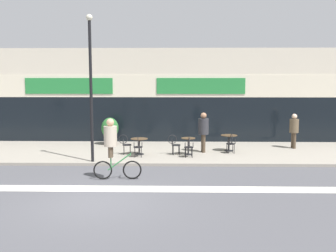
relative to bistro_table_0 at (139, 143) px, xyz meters
name	(u,v)px	position (x,y,z in m)	size (l,w,h in m)	color
ground_plane	(99,201)	(-0.56, -6.36, -0.64)	(120.00, 120.00, 0.00)	#4C4C51
sidewalk_slab	(129,152)	(-0.56, 0.89, -0.58)	(40.00, 5.50, 0.12)	gray
storefront_facade	(138,95)	(-0.56, 5.60, 1.91)	(40.00, 4.06, 5.12)	beige
bike_lane_stripe	(107,189)	(-0.56, -5.11, -0.64)	(36.00, 0.70, 0.01)	silver
bistro_table_0	(139,143)	(0.00, 0.00, 0.00)	(0.77, 0.77, 0.73)	black
bistro_table_1	(188,143)	(2.21, 0.00, 0.01)	(0.64, 0.64, 0.76)	black
bistro_table_2	(229,140)	(4.15, 0.94, 0.02)	(0.77, 0.77, 0.76)	black
cafe_chair_0_near	(138,145)	(0.01, -0.63, -0.01)	(0.44, 0.59, 0.90)	black
cafe_chair_0_side	(125,143)	(-0.63, -0.01, -0.01)	(0.59, 0.44, 0.90)	black
cafe_chair_1_near	(189,146)	(2.21, -0.63, -0.01)	(0.43, 0.59, 0.90)	black
cafe_chair_1_side	(174,143)	(1.58, -0.01, -0.01)	(0.59, 0.44, 0.90)	black
cafe_chair_2_near	(231,142)	(4.16, 0.31, -0.01)	(0.43, 0.59, 0.90)	black
planter_pot	(110,130)	(-1.75, 2.60, 0.25)	(0.88, 0.88, 1.39)	brown
lamp_post	(91,79)	(-1.79, -1.53, 2.85)	(0.26, 0.26, 5.93)	black
cyclist_1	(112,144)	(-0.58, -3.93, 0.63)	(1.69, 0.52, 2.15)	black
pedestrian_near_end	(294,128)	(7.41, 1.73, 0.48)	(0.53, 0.53, 1.69)	#4C3D2D
pedestrian_far_end	(203,129)	(2.92, 0.62, 0.57)	(0.53, 0.53, 1.84)	#4C3D2D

